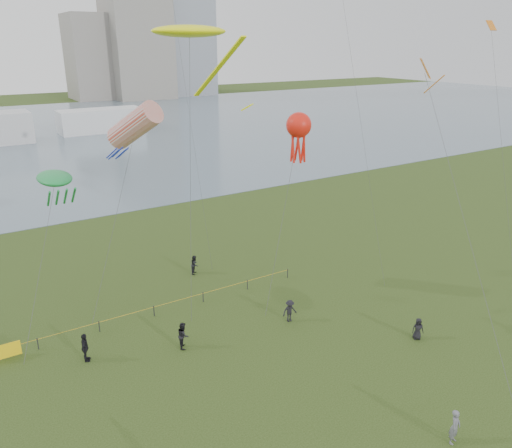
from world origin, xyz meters
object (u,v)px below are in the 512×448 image
kite_stingray (190,32)px  kite_octopus (299,126)px  kite_flyer (455,427)px  fence (67,334)px

kite_stingray → kite_octopus: kite_stingray is taller
kite_flyer → kite_stingray: kite_stingray is taller
fence → kite_stingray: kite_stingray is taller
kite_stingray → kite_octopus: size_ratio=1.45×
kite_flyer → kite_stingray: 29.91m
fence → kite_flyer: kite_flyer is taller
fence → kite_octopus: bearing=-0.2°
fence → kite_flyer: (14.43, -19.64, 0.40)m
kite_octopus → fence: bearing=163.4°
kite_stingray → kite_flyer: bearing=-102.8°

